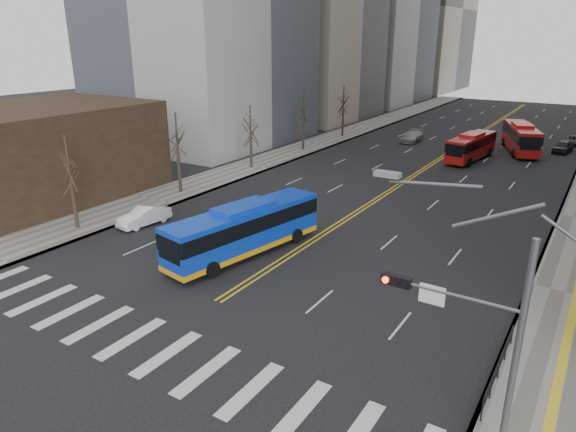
# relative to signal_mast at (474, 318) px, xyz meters

# --- Properties ---
(ground) EXTENTS (220.00, 220.00, 0.00)m
(ground) POSITION_rel_signal_mast_xyz_m (-13.77, -2.00, -4.86)
(ground) COLOR black
(sidewalk_left) EXTENTS (5.00, 130.00, 0.15)m
(sidewalk_left) POSITION_rel_signal_mast_xyz_m (-30.27, 43.00, -4.78)
(sidewalk_left) COLOR slate
(sidewalk_left) RESTS_ON ground
(crosswalk) EXTENTS (26.70, 4.00, 0.01)m
(crosswalk) POSITION_rel_signal_mast_xyz_m (-13.77, -2.00, -4.85)
(crosswalk) COLOR silver
(crosswalk) RESTS_ON ground
(centerline) EXTENTS (0.55, 100.00, 0.01)m
(centerline) POSITION_rel_signal_mast_xyz_m (-13.77, 53.00, -4.85)
(centerline) COLOR gold
(centerline) RESTS_ON ground
(storefront) EXTENTS (14.00, 18.00, 8.00)m
(storefront) POSITION_rel_signal_mast_xyz_m (-39.77, 9.97, -0.85)
(storefront) COLOR black
(storefront) RESTS_ON ground
(signal_mast) EXTENTS (5.37, 0.37, 9.39)m
(signal_mast) POSITION_rel_signal_mast_xyz_m (0.00, 0.00, 0.00)
(signal_mast) COLOR slate
(signal_mast) RESTS_ON ground
(pedestrian_railing) EXTENTS (0.06, 6.06, 1.02)m
(pedestrian_railing) POSITION_rel_signal_mast_xyz_m (0.53, 4.00, -4.03)
(pedestrian_railing) COLOR black
(pedestrian_railing) RESTS_ON sidewalk_right
(street_trees) EXTENTS (35.20, 47.20, 7.60)m
(street_trees) POSITION_rel_signal_mast_xyz_m (-20.94, 32.55, 0.02)
(street_trees) COLOR black
(street_trees) RESTS_ON ground
(blue_bus) EXTENTS (4.65, 11.99, 3.42)m
(blue_bus) POSITION_rel_signal_mast_xyz_m (-16.44, 9.08, -3.06)
(blue_bus) COLOR blue
(blue_bus) RESTS_ON ground
(red_bus_near) EXTENTS (3.48, 10.02, 3.15)m
(red_bus_near) POSITION_rel_signal_mast_xyz_m (-10.64, 44.84, -3.10)
(red_bus_near) COLOR #B31413
(red_bus_near) RESTS_ON ground
(red_bus_far) EXTENTS (6.18, 11.40, 3.55)m
(red_bus_far) POSITION_rel_signal_mast_xyz_m (-6.60, 52.66, -2.88)
(red_bus_far) COLOR #B31413
(red_bus_far) RESTS_ON ground
(car_white) EXTENTS (1.97, 4.38, 1.39)m
(car_white) POSITION_rel_signal_mast_xyz_m (-26.27, 9.38, -4.16)
(car_white) COLOR white
(car_white) RESTS_ON ground
(car_dark_mid) EXTENTS (2.36, 4.52, 1.47)m
(car_dark_mid) POSITION_rel_signal_mast_xyz_m (-1.98, 55.27, -4.12)
(car_dark_mid) COLOR black
(car_dark_mid) RESTS_ON ground
(car_silver) EXTENTS (2.29, 5.19, 1.48)m
(car_silver) POSITION_rel_signal_mast_xyz_m (-20.09, 51.73, -4.12)
(car_silver) COLOR #97969B
(car_silver) RESTS_ON ground
(car_dark_far) EXTENTS (2.22, 4.26, 1.15)m
(car_dark_far) POSITION_rel_signal_mast_xyz_m (-1.27, 61.40, -4.28)
(car_dark_far) COLOR black
(car_dark_far) RESTS_ON ground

